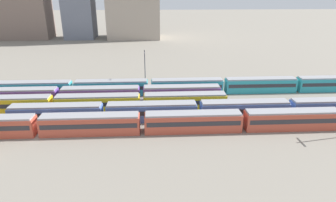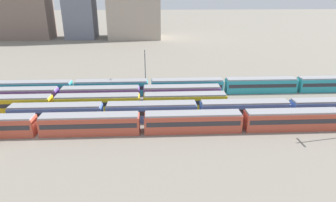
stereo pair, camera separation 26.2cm
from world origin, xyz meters
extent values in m
plane|color=gray|center=(0.00, 10.40, 0.00)|extent=(600.00, 600.00, 0.00)
cube|color=#BC4C38|center=(10.29, 0.00, 1.70)|extent=(18.00, 3.00, 3.40)
cube|color=#2D2D33|center=(10.29, 0.00, 2.11)|extent=(17.20, 3.06, 0.90)
cube|color=#939399|center=(10.29, 0.00, 3.57)|extent=(17.60, 2.70, 0.35)
cube|color=#BC4C38|center=(29.19, 0.00, 1.70)|extent=(18.00, 3.00, 3.40)
cube|color=#2D2D33|center=(29.19, 0.00, 2.11)|extent=(17.20, 3.06, 0.90)
cube|color=#939399|center=(29.19, 0.00, 3.57)|extent=(17.60, 2.70, 0.35)
cube|color=#BC4C38|center=(48.09, 0.00, 1.70)|extent=(18.00, 3.00, 3.40)
cube|color=#2D2D33|center=(48.09, 0.00, 2.11)|extent=(17.20, 3.06, 0.90)
cube|color=#939399|center=(48.09, 0.00, 3.57)|extent=(17.60, 2.70, 0.35)
cube|color=#4C70BC|center=(2.64, 5.20, 1.70)|extent=(18.00, 3.00, 3.40)
cube|color=#2D2D33|center=(2.64, 5.20, 2.11)|extent=(17.20, 3.06, 0.90)
cube|color=#939399|center=(2.64, 5.20, 3.57)|extent=(17.60, 2.70, 0.35)
cube|color=#4C70BC|center=(21.54, 5.20, 1.70)|extent=(18.00, 3.00, 3.40)
cube|color=#2D2D33|center=(21.54, 5.20, 2.11)|extent=(17.20, 3.06, 0.90)
cube|color=#939399|center=(21.54, 5.20, 3.57)|extent=(17.60, 2.70, 0.35)
cube|color=#4C70BC|center=(40.44, 5.20, 1.70)|extent=(18.00, 3.00, 3.40)
cube|color=#2D2D33|center=(40.44, 5.20, 2.11)|extent=(17.20, 3.06, 0.90)
cube|color=#939399|center=(40.44, 5.20, 3.57)|extent=(17.60, 2.70, 0.35)
cube|color=#4C70BC|center=(59.34, 5.20, 1.70)|extent=(18.00, 3.00, 3.40)
cube|color=#2D2D33|center=(59.34, 5.20, 2.11)|extent=(17.20, 3.06, 0.90)
cube|color=#939399|center=(59.34, 5.20, 3.57)|extent=(17.60, 2.70, 0.35)
cube|color=yellow|center=(-8.99, 10.40, 1.70)|extent=(18.00, 3.00, 3.40)
cube|color=#2D2D33|center=(-8.99, 10.40, 2.11)|extent=(17.20, 3.06, 0.90)
cube|color=#939399|center=(-8.99, 10.40, 3.57)|extent=(17.60, 2.70, 0.35)
cube|color=yellow|center=(9.91, 10.40, 1.70)|extent=(18.00, 3.00, 3.40)
cube|color=#2D2D33|center=(9.91, 10.40, 2.11)|extent=(17.20, 3.06, 0.90)
cube|color=#939399|center=(9.91, 10.40, 3.57)|extent=(17.60, 2.70, 0.35)
cube|color=yellow|center=(28.81, 10.40, 1.70)|extent=(18.00, 3.00, 3.40)
cube|color=#2D2D33|center=(28.81, 10.40, 2.11)|extent=(17.20, 3.06, 0.90)
cube|color=#939399|center=(28.81, 10.40, 3.57)|extent=(17.60, 2.70, 0.35)
cube|color=#6B429E|center=(-9.21, 15.60, 1.70)|extent=(18.00, 3.00, 3.40)
cube|color=#2D2D33|center=(-9.21, 15.60, 2.11)|extent=(17.20, 3.06, 0.90)
cube|color=#939399|center=(-9.21, 15.60, 3.57)|extent=(17.60, 2.70, 0.35)
cube|color=#6B429E|center=(9.69, 15.60, 1.70)|extent=(18.00, 3.00, 3.40)
cube|color=#2D2D33|center=(9.69, 15.60, 2.11)|extent=(17.20, 3.06, 0.90)
cube|color=#939399|center=(9.69, 15.60, 3.57)|extent=(17.60, 2.70, 0.35)
cube|color=#6B429E|center=(28.59, 15.60, 1.70)|extent=(18.00, 3.00, 3.40)
cube|color=#2D2D33|center=(28.59, 15.60, 2.11)|extent=(17.20, 3.06, 0.90)
cube|color=#939399|center=(28.59, 15.60, 3.57)|extent=(17.60, 2.70, 0.35)
cube|color=teal|center=(-7.35, 20.80, 1.70)|extent=(18.00, 3.00, 3.40)
cube|color=#2D2D33|center=(-7.35, 20.80, 2.11)|extent=(17.20, 3.06, 0.90)
cube|color=#939399|center=(-7.35, 20.80, 3.57)|extent=(17.60, 2.70, 0.35)
cube|color=teal|center=(11.55, 20.80, 1.70)|extent=(18.00, 3.00, 3.40)
cube|color=#2D2D33|center=(11.55, 20.80, 2.11)|extent=(17.20, 3.06, 0.90)
cube|color=#939399|center=(11.55, 20.80, 3.57)|extent=(17.60, 2.70, 0.35)
cube|color=teal|center=(30.45, 20.80, 1.70)|extent=(18.00, 3.00, 3.40)
cube|color=#2D2D33|center=(30.45, 20.80, 2.11)|extent=(17.20, 3.06, 0.90)
cube|color=#939399|center=(30.45, 20.80, 3.57)|extent=(17.60, 2.70, 0.35)
cube|color=teal|center=(49.35, 20.80, 1.70)|extent=(18.00, 3.00, 3.40)
cube|color=#2D2D33|center=(49.35, 20.80, 2.11)|extent=(17.20, 3.06, 0.90)
cube|color=#939399|center=(49.35, 20.80, 3.57)|extent=(17.60, 2.70, 0.35)
cube|color=teal|center=(68.25, 20.80, 1.70)|extent=(18.00, 3.00, 3.40)
cube|color=#2D2D33|center=(68.25, 20.80, 2.11)|extent=(17.20, 3.06, 0.90)
cube|color=#939399|center=(68.25, 20.80, 3.57)|extent=(17.60, 2.70, 0.35)
cylinder|color=#4C4C51|center=(19.91, 23.97, 5.27)|extent=(0.24, 0.24, 10.55)
cube|color=#47474C|center=(19.91, 23.97, 9.95)|extent=(0.16, 3.20, 0.16)
cube|color=#7A665B|center=(-45.11, 109.01, 15.68)|extent=(29.79, 13.65, 31.35)
cube|color=slate|center=(-15.19, 109.01, 18.21)|extent=(14.90, 14.16, 36.43)
camera|label=1|loc=(21.89, -48.89, 25.32)|focal=31.24mm
camera|label=2|loc=(22.15, -48.90, 25.32)|focal=31.24mm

